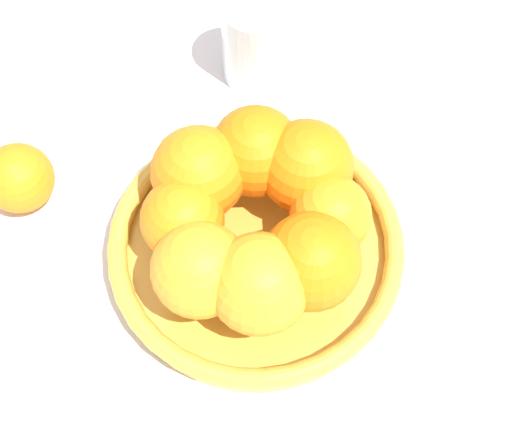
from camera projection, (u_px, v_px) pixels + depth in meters
The scene contains 5 objects.
ground_plane at pixel (256, 256), 0.65m from camera, with size 4.00×4.00×0.00m, color silver.
fruit_bowl at pixel (256, 247), 0.63m from camera, with size 0.26×0.26×0.03m.
orange_pile at pixel (255, 215), 0.58m from camera, with size 0.19×0.20×0.08m.
stray_orange at pixel (19, 178), 0.65m from camera, with size 0.06×0.06×0.06m, color orange.
drinking_glass at pixel (255, 41), 0.71m from camera, with size 0.07×0.07×0.09m, color silver.
Camera 1 is at (-0.09, 0.26, 0.58)m, focal length 50.00 mm.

